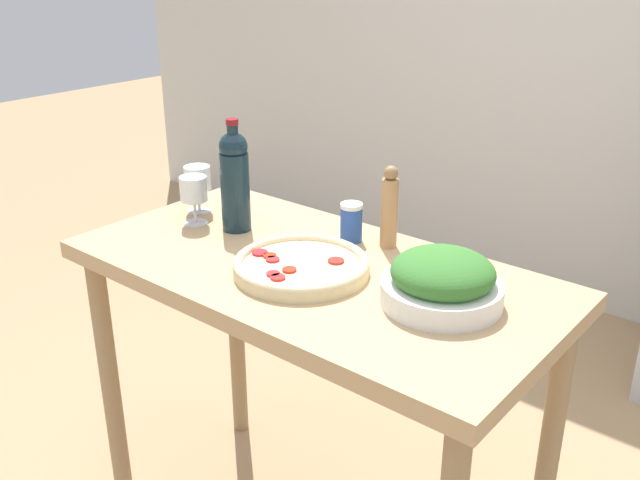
# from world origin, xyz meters

# --- Properties ---
(wall_back) EXTENTS (6.40, 0.08, 2.60)m
(wall_back) POSITION_xyz_m (-0.00, 2.10, 1.30)
(wall_back) COLOR silver
(wall_back) RESTS_ON ground_plane
(prep_counter) EXTENTS (1.29, 0.65, 0.95)m
(prep_counter) POSITION_xyz_m (0.00, 0.00, 0.82)
(prep_counter) COLOR tan
(prep_counter) RESTS_ON ground_plane
(wine_bottle) EXTENTS (0.08, 0.08, 0.32)m
(wine_bottle) POSITION_xyz_m (-0.33, 0.05, 1.10)
(wine_bottle) COLOR #142833
(wine_bottle) RESTS_ON prep_counter
(wine_glass_near) EXTENTS (0.08, 0.08, 0.14)m
(wine_glass_near) POSITION_xyz_m (-0.46, 0.01, 1.05)
(wine_glass_near) COLOR silver
(wine_glass_near) RESTS_ON prep_counter
(wine_glass_far) EXTENTS (0.08, 0.08, 0.14)m
(wine_glass_far) POSITION_xyz_m (-0.53, 0.08, 1.05)
(wine_glass_far) COLOR silver
(wine_glass_far) RESTS_ON prep_counter
(pepper_mill) EXTENTS (0.05, 0.05, 0.23)m
(pepper_mill) POSITION_xyz_m (0.08, 0.23, 1.06)
(pepper_mill) COLOR #AD7F51
(pepper_mill) RESTS_ON prep_counter
(salad_bowl) EXTENTS (0.28, 0.28, 0.13)m
(salad_bowl) POSITION_xyz_m (0.37, 0.03, 1.01)
(salad_bowl) COLOR white
(salad_bowl) RESTS_ON prep_counter
(homemade_pizza) EXTENTS (0.34, 0.34, 0.04)m
(homemade_pizza) POSITION_xyz_m (0.01, -0.05, 0.97)
(homemade_pizza) COLOR beige
(homemade_pizza) RESTS_ON prep_counter
(salt_canister) EXTENTS (0.06, 0.06, 0.11)m
(salt_canister) POSITION_xyz_m (-0.02, 0.19, 1.01)
(salt_canister) COLOR #284CA3
(salt_canister) RESTS_ON prep_counter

